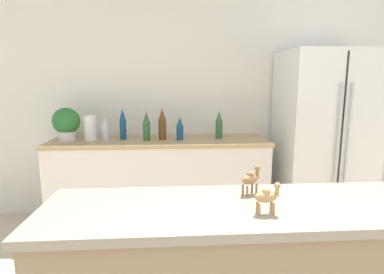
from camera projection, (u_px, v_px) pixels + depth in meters
wall_back at (197, 99)px, 3.32m from camera, size 8.00×0.06×2.55m
back_counter at (160, 181)px, 3.10m from camera, size 2.17×0.63×0.89m
refrigerator at (322, 139)px, 3.09m from camera, size 0.87×0.71×1.76m
potted_plant at (66, 123)px, 2.94m from camera, size 0.26×0.26×0.32m
paper_towel_roll at (90, 128)px, 2.95m from camera, size 0.12×0.12×0.24m
back_bottle_0 at (162, 124)px, 3.00m from camera, size 0.08×0.08×0.32m
back_bottle_1 at (123, 124)px, 3.00m from camera, size 0.06×0.06×0.32m
back_bottle_2 at (180, 129)px, 2.98m from camera, size 0.07×0.07×0.23m
back_bottle_3 at (106, 129)px, 2.91m from camera, size 0.07×0.07×0.25m
back_bottle_4 at (219, 125)px, 3.06m from camera, size 0.07×0.07×0.29m
back_bottle_5 at (147, 126)px, 2.95m from camera, size 0.07×0.07×0.29m
camel_figurine at (251, 178)px, 1.30m from camera, size 0.10×0.08×0.13m
camel_figurine_second at (267, 196)px, 1.10m from camera, size 0.10×0.04×0.12m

